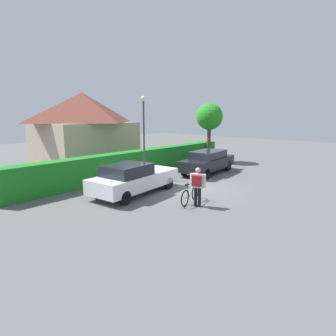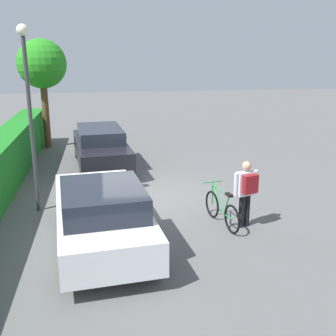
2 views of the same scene
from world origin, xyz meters
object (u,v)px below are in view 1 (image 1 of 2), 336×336
at_px(parked_car_far, 208,161).
at_px(person_rider, 198,183).
at_px(tree_kerbside, 209,117).
at_px(parked_car_near, 133,178).
at_px(bicycle, 190,194).
at_px(street_lamp, 144,127).

distance_m(parked_car_far, person_rider, 6.73).
bearing_deg(parked_car_far, tree_kerbside, 32.71).
bearing_deg(parked_car_near, person_rider, -82.62).
height_order(parked_car_near, parked_car_far, parked_car_near).
height_order(bicycle, street_lamp, street_lamp).
height_order(parked_car_near, bicycle, parked_car_near).
distance_m(person_rider, tree_kerbside, 11.20).
bearing_deg(street_lamp, bicycle, -109.94).
height_order(parked_car_far, person_rider, person_rider).
xyz_separation_m(parked_car_far, bicycle, (-5.60, -2.87, -0.38)).
relative_size(bicycle, street_lamp, 0.36).
height_order(bicycle, person_rider, person_rider).
bearing_deg(street_lamp, parked_car_near, -144.04).
relative_size(person_rider, tree_kerbside, 0.36).
bearing_deg(parked_car_far, street_lamp, 157.40).
height_order(parked_car_far, bicycle, parked_car_far).
bearing_deg(street_lamp, parked_car_far, -22.60).
height_order(street_lamp, tree_kerbside, street_lamp).
relative_size(street_lamp, tree_kerbside, 1.04).
xyz_separation_m(person_rider, street_lamp, (1.86, 5.03, 2.01)).
bearing_deg(tree_kerbside, street_lamp, -175.29).
distance_m(street_lamp, tree_kerbside, 7.53).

